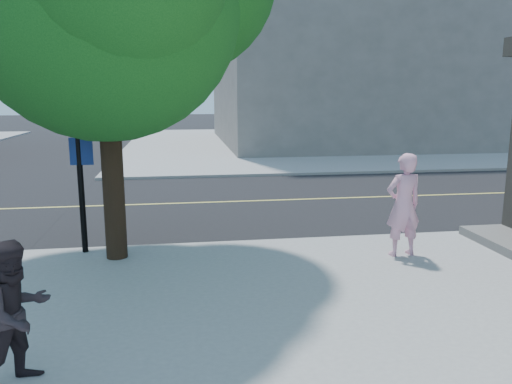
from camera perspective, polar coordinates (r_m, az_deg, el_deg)
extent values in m
plane|color=black|center=(11.14, -19.68, -6.54)|extent=(140.00, 140.00, 0.00)
cube|color=black|center=(15.43, -16.60, -1.50)|extent=(140.00, 9.00, 0.01)
cube|color=#979797|center=(34.03, 10.84, 5.54)|extent=(29.00, 25.00, 0.12)
cube|color=slate|center=(34.73, 11.82, 17.29)|extent=(18.00, 16.00, 14.00)
imported|color=#E49CBB|center=(10.16, 16.31, -1.41)|extent=(0.79, 0.58, 2.02)
imported|color=black|center=(6.12, -25.31, -12.30)|extent=(0.97, 1.00, 1.63)
cylinder|color=black|center=(9.83, -16.00, 4.19)|extent=(0.40, 0.40, 4.04)
sphere|color=#1D671E|center=(9.90, -16.88, 19.86)|extent=(4.94, 4.94, 4.94)
cylinder|color=black|center=(10.37, -19.40, 4.37)|extent=(0.12, 0.12, 4.06)
cylinder|color=black|center=(10.64, -26.91, 13.89)|extent=(2.51, 0.10, 0.10)
cube|color=white|center=(10.30, -19.31, 7.04)|extent=(0.53, 0.04, 0.19)
cube|color=navy|center=(10.34, -19.14, 4.37)|extent=(0.43, 0.04, 0.53)
imported|color=black|center=(10.31, -19.85, 11.31)|extent=(0.16, 0.19, 0.97)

